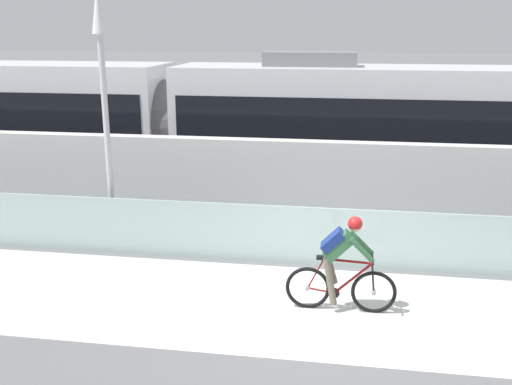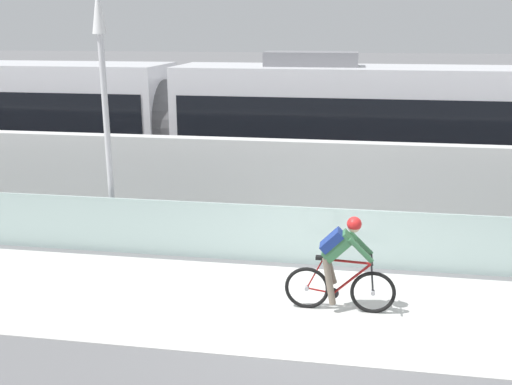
# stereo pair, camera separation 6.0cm
# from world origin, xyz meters

# --- Properties ---
(ground_plane) EXTENTS (200.00, 200.00, 0.00)m
(ground_plane) POSITION_xyz_m (0.00, 0.00, 0.00)
(ground_plane) COLOR slate
(bike_path_deck) EXTENTS (32.00, 3.20, 0.01)m
(bike_path_deck) POSITION_xyz_m (0.00, 0.00, 0.01)
(bike_path_deck) COLOR silver
(bike_path_deck) RESTS_ON ground
(glass_parapet) EXTENTS (32.00, 0.05, 1.15)m
(glass_parapet) POSITION_xyz_m (0.00, 1.85, 0.57)
(glass_parapet) COLOR #ADC6C1
(glass_parapet) RESTS_ON ground
(concrete_barrier_wall) EXTENTS (32.00, 0.36, 2.08)m
(concrete_barrier_wall) POSITION_xyz_m (0.00, 3.65, 1.04)
(concrete_barrier_wall) COLOR silver
(concrete_barrier_wall) RESTS_ON ground
(tram_rail_near) EXTENTS (32.00, 0.08, 0.01)m
(tram_rail_near) POSITION_xyz_m (0.00, 6.13, 0.00)
(tram_rail_near) COLOR #595654
(tram_rail_near) RESTS_ON ground
(tram_rail_far) EXTENTS (32.00, 0.08, 0.01)m
(tram_rail_far) POSITION_xyz_m (0.00, 7.57, 0.00)
(tram_rail_far) COLOR #595654
(tram_rail_far) RESTS_ON ground
(tram) EXTENTS (22.56, 2.54, 3.81)m
(tram) POSITION_xyz_m (-4.57, 6.85, 1.89)
(tram) COLOR silver
(tram) RESTS_ON ground
(cyclist_on_bike) EXTENTS (1.77, 0.58, 1.61)m
(cyclist_on_bike) POSITION_xyz_m (0.22, -0.00, 0.80)
(cyclist_on_bike) COLOR black
(cyclist_on_bike) RESTS_ON ground
(lamp_post_antenna) EXTENTS (0.28, 0.28, 5.20)m
(lamp_post_antenna) POSITION_xyz_m (-4.48, 2.15, 3.29)
(lamp_post_antenna) COLOR gray
(lamp_post_antenna) RESTS_ON ground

